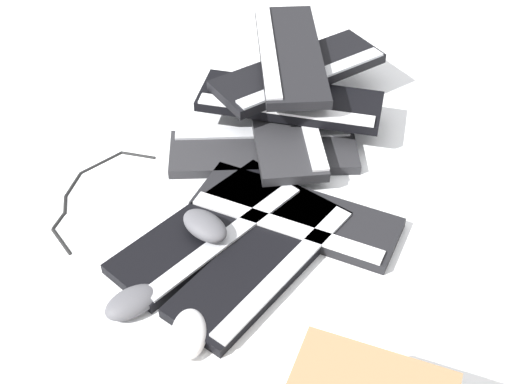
{
  "coord_description": "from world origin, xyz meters",
  "views": [
    {
      "loc": [
        -1.1,
        0.12,
        1.08
      ],
      "look_at": [
        -0.02,
        0.05,
        0.07
      ],
      "focal_mm": 50.0,
      "sensor_mm": 36.0,
      "label": 1
    }
  ],
  "objects_px": {
    "mouse_1": "(326,93)",
    "mouse_3": "(189,334)",
    "keyboard_1": "(208,230)",
    "keyboard_7": "(289,54)",
    "mouse_2": "(205,226)",
    "keyboard_2": "(263,262)",
    "mouse_0": "(132,302)",
    "keyboard_3": "(295,215)",
    "keyboard_6": "(299,72)",
    "keyboard_4": "(284,120)",
    "keyboard_5": "(290,102)",
    "keyboard_0": "(263,151)"
  },
  "relations": [
    {
      "from": "keyboard_0",
      "to": "mouse_0",
      "type": "height_order",
      "value": "mouse_0"
    },
    {
      "from": "keyboard_3",
      "to": "mouse_2",
      "type": "height_order",
      "value": "mouse_2"
    },
    {
      "from": "keyboard_1",
      "to": "mouse_2",
      "type": "xyz_separation_m",
      "value": [
        -0.02,
        0.01,
        0.04
      ]
    },
    {
      "from": "keyboard_4",
      "to": "keyboard_5",
      "type": "height_order",
      "value": "keyboard_5"
    },
    {
      "from": "mouse_1",
      "to": "keyboard_6",
      "type": "bearing_deg",
      "value": -94.83
    },
    {
      "from": "keyboard_3",
      "to": "mouse_3",
      "type": "relative_size",
      "value": 4.17
    },
    {
      "from": "keyboard_4",
      "to": "mouse_3",
      "type": "height_order",
      "value": "keyboard_4"
    },
    {
      "from": "keyboard_2",
      "to": "mouse_1",
      "type": "height_order",
      "value": "mouse_1"
    },
    {
      "from": "keyboard_7",
      "to": "mouse_2",
      "type": "xyz_separation_m",
      "value": [
        -0.5,
        0.22,
        -0.08
      ]
    },
    {
      "from": "keyboard_2",
      "to": "mouse_0",
      "type": "bearing_deg",
      "value": 109.24
    },
    {
      "from": "keyboard_5",
      "to": "mouse_0",
      "type": "xyz_separation_m",
      "value": [
        -0.55,
        0.35,
        -0.05
      ]
    },
    {
      "from": "keyboard_7",
      "to": "mouse_3",
      "type": "distance_m",
      "value": 0.79
    },
    {
      "from": "keyboard_6",
      "to": "mouse_3",
      "type": "distance_m",
      "value": 0.76
    },
    {
      "from": "mouse_0",
      "to": "keyboard_4",
      "type": "bearing_deg",
      "value": -155.78
    },
    {
      "from": "mouse_3",
      "to": "keyboard_5",
      "type": "bearing_deg",
      "value": 161.6
    },
    {
      "from": "keyboard_3",
      "to": "keyboard_4",
      "type": "distance_m",
      "value": 0.3
    },
    {
      "from": "keyboard_4",
      "to": "mouse_1",
      "type": "relative_size",
      "value": 4.05
    },
    {
      "from": "keyboard_1",
      "to": "keyboard_7",
      "type": "height_order",
      "value": "keyboard_7"
    },
    {
      "from": "keyboard_6",
      "to": "mouse_2",
      "type": "relative_size",
      "value": 4.15
    },
    {
      "from": "keyboard_6",
      "to": "keyboard_1",
      "type": "bearing_deg",
      "value": 151.81
    },
    {
      "from": "keyboard_1",
      "to": "mouse_1",
      "type": "xyz_separation_m",
      "value": [
        0.47,
        -0.31,
        0.01
      ]
    },
    {
      "from": "mouse_2",
      "to": "keyboard_1",
      "type": "bearing_deg",
      "value": 124.2
    },
    {
      "from": "keyboard_5",
      "to": "mouse_2",
      "type": "relative_size",
      "value": 4.22
    },
    {
      "from": "keyboard_1",
      "to": "mouse_3",
      "type": "distance_m",
      "value": 0.27
    },
    {
      "from": "keyboard_3",
      "to": "mouse_1",
      "type": "distance_m",
      "value": 0.45
    },
    {
      "from": "keyboard_4",
      "to": "keyboard_5",
      "type": "bearing_deg",
      "value": -26.76
    },
    {
      "from": "keyboard_7",
      "to": "mouse_2",
      "type": "distance_m",
      "value": 0.55
    },
    {
      "from": "keyboard_3",
      "to": "mouse_1",
      "type": "bearing_deg",
      "value": -16.01
    },
    {
      "from": "keyboard_6",
      "to": "keyboard_7",
      "type": "height_order",
      "value": "keyboard_7"
    },
    {
      "from": "keyboard_3",
      "to": "mouse_2",
      "type": "relative_size",
      "value": 4.17
    },
    {
      "from": "keyboard_2",
      "to": "mouse_2",
      "type": "distance_m",
      "value": 0.14
    },
    {
      "from": "keyboard_6",
      "to": "mouse_2",
      "type": "height_order",
      "value": "keyboard_6"
    },
    {
      "from": "keyboard_4",
      "to": "keyboard_7",
      "type": "relative_size",
      "value": 1.01
    },
    {
      "from": "keyboard_3",
      "to": "keyboard_5",
      "type": "bearing_deg",
      "value": -3.3
    },
    {
      "from": "keyboard_7",
      "to": "mouse_1",
      "type": "distance_m",
      "value": 0.15
    },
    {
      "from": "mouse_0",
      "to": "mouse_3",
      "type": "bearing_deg",
      "value": 111.1
    },
    {
      "from": "keyboard_3",
      "to": "mouse_3",
      "type": "bearing_deg",
      "value": 142.76
    },
    {
      "from": "mouse_1",
      "to": "mouse_3",
      "type": "distance_m",
      "value": 0.81
    },
    {
      "from": "keyboard_7",
      "to": "keyboard_2",
      "type": "bearing_deg",
      "value": 169.6
    },
    {
      "from": "mouse_0",
      "to": "mouse_2",
      "type": "relative_size",
      "value": 1.0
    },
    {
      "from": "keyboard_1",
      "to": "mouse_3",
      "type": "relative_size",
      "value": 3.85
    },
    {
      "from": "keyboard_1",
      "to": "mouse_0",
      "type": "xyz_separation_m",
      "value": [
        -0.19,
        0.15,
        0.01
      ]
    },
    {
      "from": "keyboard_1",
      "to": "mouse_1",
      "type": "bearing_deg",
      "value": -33.7
    },
    {
      "from": "keyboard_3",
      "to": "keyboard_6",
      "type": "bearing_deg",
      "value": -7.0
    },
    {
      "from": "keyboard_4",
      "to": "mouse_3",
      "type": "bearing_deg",
      "value": 158.94
    },
    {
      "from": "keyboard_4",
      "to": "keyboard_5",
      "type": "relative_size",
      "value": 0.96
    },
    {
      "from": "keyboard_1",
      "to": "mouse_1",
      "type": "relative_size",
      "value": 3.85
    },
    {
      "from": "keyboard_3",
      "to": "mouse_0",
      "type": "xyz_separation_m",
      "value": [
        -0.22,
        0.33,
        0.01
      ]
    },
    {
      "from": "keyboard_1",
      "to": "keyboard_3",
      "type": "bearing_deg",
      "value": -80.61
    },
    {
      "from": "keyboard_3",
      "to": "mouse_0",
      "type": "height_order",
      "value": "mouse_0"
    }
  ]
}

